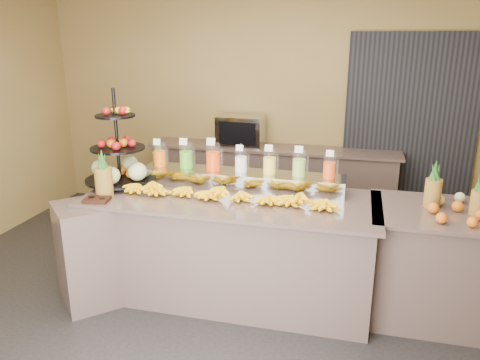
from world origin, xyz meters
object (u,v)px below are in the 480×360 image
at_px(banana_heap, 225,192).
at_px(oven_warmer, 241,131).
at_px(fruit_stand, 123,161).
at_px(pitcher_tray, 241,180).
at_px(condiment_caddy, 97,200).
at_px(right_fruit_pile, 454,205).

height_order(banana_heap, oven_warmer, oven_warmer).
distance_m(banana_heap, fruit_stand, 1.04).
bearing_deg(pitcher_tray, fruit_stand, -170.70).
bearing_deg(banana_heap, oven_warmer, 100.22).
relative_size(pitcher_tray, oven_warmer, 3.28).
xyz_separation_m(condiment_caddy, right_fruit_pile, (2.82, 0.41, 0.06)).
bearing_deg(condiment_caddy, right_fruit_pile, 8.25).
relative_size(fruit_stand, right_fruit_pile, 2.03).
bearing_deg(right_fruit_pile, oven_warmer, 138.48).
bearing_deg(oven_warmer, banana_heap, -78.97).
bearing_deg(condiment_caddy, pitcher_tray, 31.46).
height_order(banana_heap, condiment_caddy, banana_heap).
height_order(pitcher_tray, condiment_caddy, pitcher_tray).
height_order(fruit_stand, condiment_caddy, fruit_stand).
height_order(condiment_caddy, oven_warmer, oven_warmer).
relative_size(right_fruit_pile, oven_warmer, 0.77).
bearing_deg(pitcher_tray, condiment_caddy, -148.54).
distance_m(banana_heap, condiment_caddy, 1.07).
xyz_separation_m(condiment_caddy, oven_warmer, (0.65, 2.33, 0.17)).
relative_size(condiment_caddy, right_fruit_pile, 0.46).
bearing_deg(oven_warmer, right_fruit_pile, -40.71).
xyz_separation_m(pitcher_tray, right_fruit_pile, (1.75, -0.25, -0.00)).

